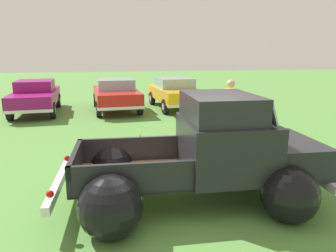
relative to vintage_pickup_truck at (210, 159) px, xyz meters
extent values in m
plane|color=#548C3D|center=(-0.39, 0.01, -0.76)|extent=(80.00, 80.00, 0.00)
cylinder|color=black|center=(1.09, 0.84, -0.38)|extent=(0.77, 0.24, 0.76)
cylinder|color=silver|center=(1.09, 0.84, -0.38)|extent=(0.35, 0.24, 0.34)
cylinder|color=black|center=(1.03, -0.90, -0.38)|extent=(0.77, 0.24, 0.76)
cylinder|color=silver|center=(1.03, -0.90, -0.38)|extent=(0.35, 0.24, 0.34)
cylinder|color=black|center=(-1.71, 0.92, -0.38)|extent=(0.77, 0.24, 0.76)
cylinder|color=silver|center=(-1.71, 0.92, -0.38)|extent=(0.35, 0.24, 0.34)
cylinder|color=black|center=(-1.76, -0.82, -0.38)|extent=(0.77, 0.24, 0.76)
cylinder|color=silver|center=(-1.76, -0.82, -0.38)|extent=(0.35, 0.24, 0.34)
sphere|color=black|center=(-1.71, 0.97, -0.32)|extent=(0.99, 0.99, 0.96)
sphere|color=black|center=(-1.77, -0.87, -0.32)|extent=(0.99, 0.99, 0.96)
cube|color=olive|center=(-1.34, 0.04, -0.22)|extent=(2.10, 1.60, 0.04)
cube|color=black|center=(-1.32, 0.77, 0.01)|extent=(2.05, 0.14, 0.50)
cube|color=black|center=(-1.36, -0.69, 0.01)|extent=(2.05, 0.14, 0.50)
cube|color=black|center=(-0.35, 0.01, 0.01)|extent=(0.13, 1.54, 0.50)
cube|color=black|center=(-2.32, 0.07, 0.01)|extent=(0.13, 1.54, 0.50)
cube|color=black|center=(0.26, -0.01, 0.24)|extent=(1.50, 1.74, 0.95)
cube|color=black|center=(0.16, 0.00, 0.94)|extent=(1.20, 1.57, 0.45)
cube|color=#8CADB7|center=(0.81, -0.02, 0.92)|extent=(0.19, 1.46, 0.38)
cube|color=black|center=(1.31, -0.04, 0.04)|extent=(1.30, 1.66, 0.55)
sphere|color=black|center=(1.09, 0.87, -0.34)|extent=(0.95, 0.95, 0.92)
sphere|color=black|center=(1.03, -0.93, -0.34)|extent=(0.95, 0.95, 0.92)
cube|color=silver|center=(-2.63, 0.08, -0.30)|extent=(0.18, 1.98, 0.14)
cube|color=silver|center=(1.85, -0.06, -0.30)|extent=(0.18, 1.98, 0.14)
sphere|color=red|center=(-2.56, 0.87, -0.12)|extent=(0.11, 0.11, 0.11)
sphere|color=red|center=(-2.61, -0.71, -0.12)|extent=(0.11, 0.11, 0.11)
cylinder|color=black|center=(-4.00, 8.11, -0.43)|extent=(0.25, 0.67, 0.66)
cylinder|color=silver|center=(-4.00, 8.11, -0.43)|extent=(0.23, 0.31, 0.30)
cylinder|color=black|center=(-5.60, 8.00, -0.43)|extent=(0.25, 0.67, 0.66)
cylinder|color=silver|center=(-5.60, 8.00, -0.43)|extent=(0.23, 0.31, 0.30)
cylinder|color=black|center=(-4.20, 10.90, -0.43)|extent=(0.25, 0.67, 0.66)
cylinder|color=silver|center=(-4.20, 10.90, -0.43)|extent=(0.23, 0.31, 0.30)
cylinder|color=black|center=(-5.80, 10.79, -0.43)|extent=(0.25, 0.67, 0.66)
cylinder|color=silver|center=(-5.80, 10.79, -0.43)|extent=(0.23, 0.31, 0.30)
cube|color=#8C1466|center=(-4.90, 9.45, -0.05)|extent=(2.03, 4.48, 0.55)
cube|color=#8C1466|center=(-4.91, 9.63, 0.45)|extent=(1.61, 1.94, 0.45)
cube|color=silver|center=(-5.05, 11.59, -0.31)|extent=(1.79, 0.23, 0.12)
cube|color=silver|center=(-4.75, 7.31, -0.31)|extent=(1.79, 0.23, 0.12)
cylinder|color=black|center=(-0.46, 8.18, -0.43)|extent=(0.25, 0.67, 0.66)
cylinder|color=silver|center=(-0.46, 8.18, -0.43)|extent=(0.23, 0.31, 0.30)
cylinder|color=black|center=(-2.18, 8.05, -0.43)|extent=(0.25, 0.67, 0.66)
cylinder|color=silver|center=(-2.18, 8.05, -0.43)|extent=(0.23, 0.31, 0.30)
cylinder|color=black|center=(-0.68, 10.88, -0.43)|extent=(0.25, 0.67, 0.66)
cylinder|color=silver|center=(-0.68, 10.88, -0.43)|extent=(0.23, 0.31, 0.30)
cylinder|color=black|center=(-2.39, 10.74, -0.43)|extent=(0.25, 0.67, 0.66)
cylinder|color=silver|center=(-2.39, 10.74, -0.43)|extent=(0.23, 0.31, 0.30)
cube|color=red|center=(-1.43, 9.46, -0.05)|extent=(2.17, 4.35, 0.55)
cube|color=#8CADB7|center=(-1.44, 9.63, 0.45)|extent=(1.74, 1.89, 0.45)
cube|color=silver|center=(-1.59, 11.53, -0.31)|extent=(1.90, 0.25, 0.12)
cube|color=silver|center=(-1.26, 7.40, -0.31)|extent=(1.90, 0.25, 0.12)
cylinder|color=black|center=(2.32, 8.30, -0.43)|extent=(0.25, 0.67, 0.66)
cylinder|color=silver|center=(2.32, 8.30, -0.43)|extent=(0.23, 0.31, 0.30)
cylinder|color=black|center=(0.64, 8.17, -0.43)|extent=(0.25, 0.67, 0.66)
cylinder|color=silver|center=(0.64, 8.17, -0.43)|extent=(0.23, 0.31, 0.30)
cylinder|color=black|center=(2.12, 10.98, -0.43)|extent=(0.25, 0.67, 0.66)
cylinder|color=silver|center=(2.12, 10.98, -0.43)|extent=(0.23, 0.31, 0.30)
cylinder|color=black|center=(0.43, 10.85, -0.43)|extent=(0.25, 0.67, 0.66)
cylinder|color=silver|center=(0.43, 10.85, -0.43)|extent=(0.23, 0.31, 0.30)
cube|color=#F2A819|center=(1.38, 9.58, -0.05)|extent=(2.13, 4.33, 0.55)
cube|color=#8CADB7|center=(1.36, 9.74, 0.45)|extent=(1.70, 1.88, 0.45)
cube|color=silver|center=(1.22, 11.63, -0.31)|extent=(1.87, 0.24, 0.12)
cube|color=silver|center=(1.54, 7.52, -0.31)|extent=(1.87, 0.24, 0.12)
cylinder|color=navy|center=(1.82, 3.75, -0.31)|extent=(0.18, 0.18, 0.90)
cylinder|color=navy|center=(1.78, 3.59, -0.31)|extent=(0.18, 0.18, 0.90)
cylinder|color=gold|center=(1.80, 3.67, 0.48)|extent=(0.42, 0.42, 0.67)
cylinder|color=#DBAD84|center=(1.86, 3.88, 0.51)|extent=(0.11, 0.11, 0.64)
cylinder|color=gold|center=(1.75, 3.46, 0.51)|extent=(0.11, 0.11, 0.64)
sphere|color=#DBAD84|center=(1.80, 3.67, 0.97)|extent=(0.30, 0.30, 0.24)
cube|color=black|center=(-0.99, 2.56, -0.74)|extent=(0.36, 0.36, 0.03)
cone|color=orange|center=(-0.99, 2.56, -0.43)|extent=(0.28, 0.28, 0.60)
cylinder|color=white|center=(-0.99, 2.56, -0.34)|extent=(0.17, 0.17, 0.08)
cube|color=black|center=(1.13, 2.89, -0.74)|extent=(0.36, 0.36, 0.03)
cone|color=orange|center=(1.13, 2.89, -0.43)|extent=(0.28, 0.28, 0.60)
cylinder|color=white|center=(1.13, 2.89, -0.34)|extent=(0.17, 0.17, 0.08)
camera|label=1|loc=(-1.71, -5.13, 1.86)|focal=33.78mm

